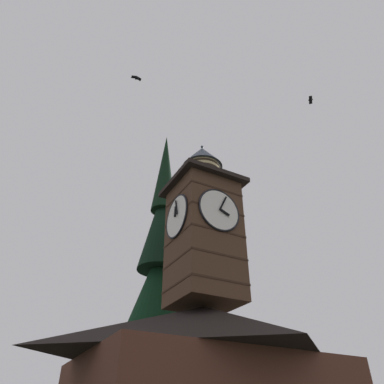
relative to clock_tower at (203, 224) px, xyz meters
The scene contains 5 objects.
clock_tower is the anchor object (origin of this frame).
pine_tree_behind 6.31m from the clock_tower, 91.32° to the right, with size 5.42×5.42×21.52m.
moon 38.26m from the clock_tower, 110.63° to the right, with size 2.00×2.00×2.00m.
flying_bird_high 8.68m from the clock_tower, 17.27° to the left, with size 0.55×0.26×0.14m.
flying_bird_low 9.35m from the clock_tower, 130.24° to the left, with size 0.55×0.55×0.14m.
Camera 1 is at (8.67, 13.57, 1.89)m, focal length 34.60 mm.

